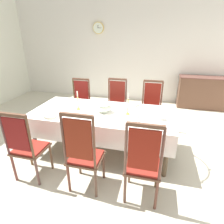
{
  "coord_description": "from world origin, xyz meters",
  "views": [
    {
      "loc": [
        0.86,
        -2.81,
        2.0
      ],
      "look_at": [
        0.18,
        -0.08,
        0.79
      ],
      "focal_mm": 29.43,
      "sensor_mm": 36.0,
      "label": 1
    }
  ],
  "objects_px": {
    "bowl_near_left": "(50,116)",
    "bowl_far_left": "(153,127)",
    "dining_table": "(102,116)",
    "bowl_near_right": "(133,105)",
    "chair_south_b": "(83,153)",
    "candlestick_west": "(78,102)",
    "chair_north_b": "(116,104)",
    "chair_north_c": "(151,107)",
    "mounted_clock": "(98,28)",
    "spoon_primary": "(44,116)",
    "chair_south_a": "(26,146)",
    "soup_tureen": "(104,106)",
    "sideboard": "(204,93)",
    "spoon_secondary": "(138,106)",
    "candlestick_east": "(128,106)",
    "chair_south_c": "(143,163)",
    "chair_north_a": "(80,102)"
  },
  "relations": [
    {
      "from": "chair_north_c",
      "to": "soup_tureen",
      "type": "distance_m",
      "value": 1.25
    },
    {
      "from": "spoon_primary",
      "to": "mounted_clock",
      "type": "height_order",
      "value": "mounted_clock"
    },
    {
      "from": "bowl_far_left",
      "to": "sideboard",
      "type": "xyz_separation_m",
      "value": [
        1.33,
        3.16,
        -0.34
      ]
    },
    {
      "from": "chair_south_b",
      "to": "spoon_secondary",
      "type": "bearing_deg",
      "value": 68.18
    },
    {
      "from": "bowl_near_left",
      "to": "mounted_clock",
      "type": "relative_size",
      "value": 0.58
    },
    {
      "from": "dining_table",
      "to": "spoon_primary",
      "type": "bearing_deg",
      "value": -155.42
    },
    {
      "from": "chair_south_b",
      "to": "chair_south_a",
      "type": "bearing_deg",
      "value": 179.65
    },
    {
      "from": "chair_north_b",
      "to": "spoon_secondary",
      "type": "distance_m",
      "value": 0.79
    },
    {
      "from": "chair_north_b",
      "to": "bowl_far_left",
      "type": "xyz_separation_m",
      "value": [
        0.83,
        -1.36,
        0.23
      ]
    },
    {
      "from": "chair_south_a",
      "to": "soup_tureen",
      "type": "bearing_deg",
      "value": 47.56
    },
    {
      "from": "dining_table",
      "to": "soup_tureen",
      "type": "bearing_deg",
      "value": -0.0
    },
    {
      "from": "chair_south_a",
      "to": "spoon_primary",
      "type": "height_order",
      "value": "chair_south_a"
    },
    {
      "from": "dining_table",
      "to": "chair_north_b",
      "type": "height_order",
      "value": "chair_north_b"
    },
    {
      "from": "bowl_far_left",
      "to": "spoon_primary",
      "type": "xyz_separation_m",
      "value": [
        -1.73,
        0.02,
        -0.02
      ]
    },
    {
      "from": "bowl_near_left",
      "to": "spoon_secondary",
      "type": "height_order",
      "value": "bowl_near_left"
    },
    {
      "from": "chair_north_a",
      "to": "sideboard",
      "type": "distance_m",
      "value": 3.52
    },
    {
      "from": "chair_south_a",
      "to": "mounted_clock",
      "type": "xyz_separation_m",
      "value": [
        -0.16,
        3.93,
        1.6
      ]
    },
    {
      "from": "candlestick_west",
      "to": "bowl_near_right",
      "type": "xyz_separation_m",
      "value": [
        0.91,
        0.38,
        -0.11
      ]
    },
    {
      "from": "soup_tureen",
      "to": "bowl_near_right",
      "type": "bearing_deg",
      "value": 41.21
    },
    {
      "from": "soup_tureen",
      "to": "sideboard",
      "type": "height_order",
      "value": "soup_tureen"
    },
    {
      "from": "chair_north_c",
      "to": "mounted_clock",
      "type": "relative_size",
      "value": 3.36
    },
    {
      "from": "chair_north_a",
      "to": "candlestick_west",
      "type": "bearing_deg",
      "value": 112.53
    },
    {
      "from": "candlestick_east",
      "to": "mounted_clock",
      "type": "xyz_separation_m",
      "value": [
        -1.43,
        2.98,
        1.24
      ]
    },
    {
      "from": "dining_table",
      "to": "bowl_far_left",
      "type": "height_order",
      "value": "bowl_far_left"
    },
    {
      "from": "sideboard",
      "to": "spoon_primary",
      "type": "bearing_deg",
      "value": 45.68
    },
    {
      "from": "chair_south_b",
      "to": "candlestick_west",
      "type": "height_order",
      "value": "chair_south_b"
    },
    {
      "from": "candlestick_east",
      "to": "bowl_far_left",
      "type": "height_order",
      "value": "candlestick_east"
    },
    {
      "from": "dining_table",
      "to": "chair_south_c",
      "type": "height_order",
      "value": "chair_south_c"
    },
    {
      "from": "chair_north_c",
      "to": "spoon_secondary",
      "type": "relative_size",
      "value": 6.45
    },
    {
      "from": "spoon_secondary",
      "to": "candlestick_east",
      "type": "bearing_deg",
      "value": -124.22
    },
    {
      "from": "bowl_near_left",
      "to": "bowl_far_left",
      "type": "xyz_separation_m",
      "value": [
        1.61,
        0.01,
        -0.0
      ]
    },
    {
      "from": "chair_north_b",
      "to": "spoon_primary",
      "type": "relative_size",
      "value": 6.27
    },
    {
      "from": "candlestick_west",
      "to": "chair_north_b",
      "type": "bearing_deg",
      "value": 63.63
    },
    {
      "from": "dining_table",
      "to": "bowl_near_right",
      "type": "height_order",
      "value": "bowl_near_right"
    },
    {
      "from": "bowl_near_right",
      "to": "spoon_primary",
      "type": "bearing_deg",
      "value": -149.8
    },
    {
      "from": "dining_table",
      "to": "soup_tureen",
      "type": "xyz_separation_m",
      "value": [
        0.03,
        -0.0,
        0.18
      ]
    },
    {
      "from": "spoon_primary",
      "to": "sideboard",
      "type": "bearing_deg",
      "value": 47.77
    },
    {
      "from": "chair_south_a",
      "to": "bowl_near_left",
      "type": "xyz_separation_m",
      "value": [
        0.09,
        0.52,
        0.24
      ]
    },
    {
      "from": "candlestick_west",
      "to": "spoon_secondary",
      "type": "bearing_deg",
      "value": 21.89
    },
    {
      "from": "dining_table",
      "to": "bowl_near_right",
      "type": "relative_size",
      "value": 14.71
    },
    {
      "from": "chair_north_b",
      "to": "bowl_near_left",
      "type": "distance_m",
      "value": 1.59
    },
    {
      "from": "candlestick_east",
      "to": "bowl_near_left",
      "type": "bearing_deg",
      "value": -160.26
    },
    {
      "from": "spoon_primary",
      "to": "mounted_clock",
      "type": "distance_m",
      "value": 3.66
    },
    {
      "from": "spoon_primary",
      "to": "chair_south_c",
      "type": "bearing_deg",
      "value": -16.25
    },
    {
      "from": "chair_north_b",
      "to": "bowl_far_left",
      "type": "height_order",
      "value": "chair_north_b"
    },
    {
      "from": "chair_south_a",
      "to": "chair_south_c",
      "type": "height_order",
      "value": "chair_south_c"
    },
    {
      "from": "chair_south_b",
      "to": "bowl_near_right",
      "type": "distance_m",
      "value": 1.41
    },
    {
      "from": "chair_north_a",
      "to": "chair_north_c",
      "type": "height_order",
      "value": "chair_north_c"
    },
    {
      "from": "soup_tureen",
      "to": "bowl_near_right",
      "type": "relative_size",
      "value": 1.6
    },
    {
      "from": "chair_north_c",
      "to": "bowl_far_left",
      "type": "distance_m",
      "value": 1.38
    }
  ]
}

